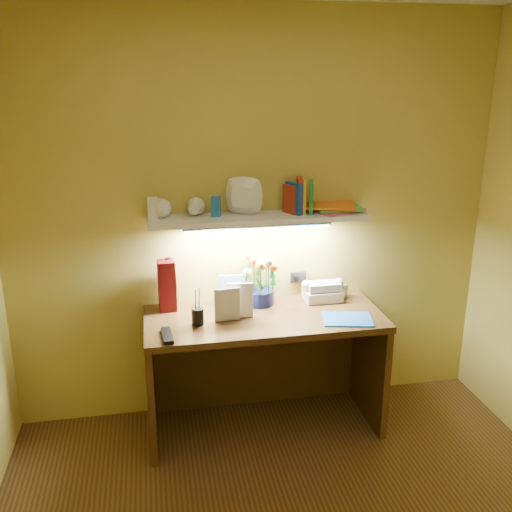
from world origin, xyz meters
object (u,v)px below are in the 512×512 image
Objects in this scene: desk at (264,372)px; flower_bouquet at (260,279)px; telephone at (322,289)px; desk_clock at (340,292)px; whisky_bottle at (169,283)px.

desk is 0.57m from flower_bouquet.
flower_bouquet reaches higher than telephone.
telephone is at bearing 23.36° from desk.
telephone reaches higher than desk_clock.
desk_clock is at bearing 2.37° from telephone.
whisky_bottle reaches higher than desk.
desk is 0.79m from whisky_bottle.
whisky_bottle is (-1.07, 0.05, 0.12)m from desk_clock.
whisky_bottle is (-0.54, 0.23, 0.53)m from desk.
flower_bouquet is at bearing -4.11° from whisky_bottle.
flower_bouquet reaches higher than desk_clock.
flower_bouquet is at bearing 87.45° from desk.
desk is at bearing -23.01° from whisky_bottle.
desk is 6.18× the size of telephone.
desk is 4.41× the size of whisky_bottle.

